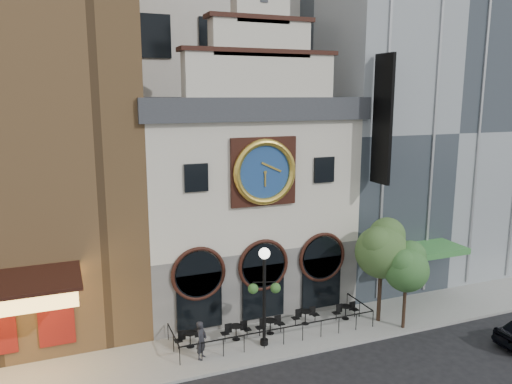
{
  "coord_description": "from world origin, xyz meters",
  "views": [
    {
      "loc": [
        -9.85,
        -19.77,
        12.48
      ],
      "look_at": [
        0.41,
        6.0,
        7.06
      ],
      "focal_mm": 35.0,
      "sensor_mm": 36.0,
      "label": 1
    }
  ],
  "objects_px": {
    "bistro_0": "(190,338)",
    "bistro_4": "(346,311)",
    "tree_left": "(382,247)",
    "bistro_1": "(236,331)",
    "bistro_3": "(305,316)",
    "tree_right": "(407,266)",
    "lamppost": "(264,286)",
    "bistro_2": "(270,325)",
    "pedestrian": "(201,340)"
  },
  "relations": [
    {
      "from": "bistro_1",
      "to": "lamppost",
      "type": "xyz_separation_m",
      "value": [
        1.13,
        -1.01,
        2.67
      ]
    },
    {
      "from": "bistro_0",
      "to": "bistro_1",
      "type": "height_order",
      "value": "same"
    },
    {
      "from": "bistro_0",
      "to": "tree_left",
      "type": "xyz_separation_m",
      "value": [
        10.51,
        -0.92,
        3.75
      ]
    },
    {
      "from": "bistro_1",
      "to": "bistro_2",
      "type": "xyz_separation_m",
      "value": [
        1.88,
        -0.06,
        0.0
      ]
    },
    {
      "from": "bistro_0",
      "to": "bistro_4",
      "type": "bearing_deg",
      "value": -0.75
    },
    {
      "from": "bistro_3",
      "to": "bistro_4",
      "type": "height_order",
      "value": "same"
    },
    {
      "from": "bistro_3",
      "to": "pedestrian",
      "type": "distance_m",
      "value": 6.42
    },
    {
      "from": "tree_right",
      "to": "bistro_1",
      "type": "bearing_deg",
      "value": 167.26
    },
    {
      "from": "bistro_1",
      "to": "pedestrian",
      "type": "relative_size",
      "value": 0.84
    },
    {
      "from": "bistro_2",
      "to": "bistro_4",
      "type": "xyz_separation_m",
      "value": [
        4.62,
        0.07,
        0.0
      ]
    },
    {
      "from": "tree_left",
      "to": "pedestrian",
      "type": "bearing_deg",
      "value": -178.04
    },
    {
      "from": "tree_right",
      "to": "bistro_3",
      "type": "bearing_deg",
      "value": 154.51
    },
    {
      "from": "bistro_3",
      "to": "bistro_4",
      "type": "xyz_separation_m",
      "value": [
        2.39,
        -0.25,
        0.0
      ]
    },
    {
      "from": "bistro_3",
      "to": "bistro_4",
      "type": "bearing_deg",
      "value": -5.99
    },
    {
      "from": "bistro_4",
      "to": "tree_left",
      "type": "xyz_separation_m",
      "value": [
        1.64,
        -0.81,
        3.75
      ]
    },
    {
      "from": "bistro_2",
      "to": "bistro_3",
      "type": "distance_m",
      "value": 2.25
    },
    {
      "from": "bistro_4",
      "to": "bistro_3",
      "type": "bearing_deg",
      "value": 174.01
    },
    {
      "from": "bistro_4",
      "to": "tree_right",
      "type": "bearing_deg",
      "value": -40.4
    },
    {
      "from": "bistro_2",
      "to": "pedestrian",
      "type": "xyz_separation_m",
      "value": [
        -4.02,
        -1.09,
        0.47
      ]
    },
    {
      "from": "bistro_2",
      "to": "lamppost",
      "type": "height_order",
      "value": "lamppost"
    },
    {
      "from": "bistro_3",
      "to": "bistro_1",
      "type": "bearing_deg",
      "value": -176.29
    },
    {
      "from": "bistro_0",
      "to": "bistro_2",
      "type": "relative_size",
      "value": 1.0
    },
    {
      "from": "bistro_3",
      "to": "pedestrian",
      "type": "xyz_separation_m",
      "value": [
        -6.25,
        -1.41,
        0.47
      ]
    },
    {
      "from": "bistro_4",
      "to": "pedestrian",
      "type": "relative_size",
      "value": 0.84
    },
    {
      "from": "bistro_0",
      "to": "pedestrian",
      "type": "distance_m",
      "value": 1.38
    },
    {
      "from": "bistro_3",
      "to": "tree_right",
      "type": "xyz_separation_m",
      "value": [
        4.76,
        -2.27,
        2.99
      ]
    },
    {
      "from": "bistro_3",
      "to": "bistro_0",
      "type": "bearing_deg",
      "value": -178.8
    },
    {
      "from": "pedestrian",
      "to": "tree_right",
      "type": "distance_m",
      "value": 11.33
    },
    {
      "from": "bistro_1",
      "to": "tree_left",
      "type": "xyz_separation_m",
      "value": [
        8.14,
        -0.79,
        3.75
      ]
    },
    {
      "from": "bistro_2",
      "to": "pedestrian",
      "type": "height_order",
      "value": "pedestrian"
    },
    {
      "from": "tree_left",
      "to": "bistro_0",
      "type": "bearing_deg",
      "value": 174.99
    },
    {
      "from": "bistro_3",
      "to": "lamppost",
      "type": "xyz_separation_m",
      "value": [
        -2.97,
        -1.28,
        2.67
      ]
    },
    {
      "from": "bistro_2",
      "to": "tree_right",
      "type": "bearing_deg",
      "value": -15.57
    },
    {
      "from": "bistro_1",
      "to": "tree_left",
      "type": "distance_m",
      "value": 9.0
    },
    {
      "from": "bistro_4",
      "to": "bistro_0",
      "type": "bearing_deg",
      "value": 179.25
    },
    {
      "from": "bistro_2",
      "to": "tree_right",
      "type": "relative_size",
      "value": 0.34
    },
    {
      "from": "bistro_4",
      "to": "lamppost",
      "type": "bearing_deg",
      "value": -169.17
    },
    {
      "from": "bistro_4",
      "to": "pedestrian",
      "type": "xyz_separation_m",
      "value": [
        -8.64,
        -1.16,
        0.47
      ]
    },
    {
      "from": "lamppost",
      "to": "tree_left",
      "type": "bearing_deg",
      "value": 19.03
    },
    {
      "from": "bistro_0",
      "to": "lamppost",
      "type": "relative_size",
      "value": 0.31
    },
    {
      "from": "bistro_2",
      "to": "lamppost",
      "type": "relative_size",
      "value": 0.31
    },
    {
      "from": "bistro_2",
      "to": "bistro_4",
      "type": "bearing_deg",
      "value": 0.9
    },
    {
      "from": "lamppost",
      "to": "tree_right",
      "type": "bearing_deg",
      "value": 9.9
    },
    {
      "from": "lamppost",
      "to": "tree_left",
      "type": "relative_size",
      "value": 0.88
    },
    {
      "from": "lamppost",
      "to": "tree_right",
      "type": "xyz_separation_m",
      "value": [
        7.74,
        -0.99,
        0.33
      ]
    },
    {
      "from": "lamppost",
      "to": "tree_right",
      "type": "distance_m",
      "value": 7.81
    },
    {
      "from": "bistro_1",
      "to": "pedestrian",
      "type": "xyz_separation_m",
      "value": [
        -2.14,
        -1.14,
        0.47
      ]
    },
    {
      "from": "bistro_0",
      "to": "bistro_1",
      "type": "xyz_separation_m",
      "value": [
        2.37,
        -0.13,
        0.0
      ]
    },
    {
      "from": "bistro_4",
      "to": "bistro_1",
      "type": "bearing_deg",
      "value": -179.86
    },
    {
      "from": "bistro_0",
      "to": "bistro_1",
      "type": "relative_size",
      "value": 1.0
    }
  ]
}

